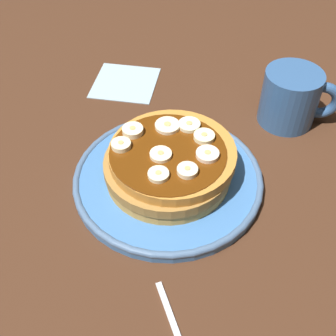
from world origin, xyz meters
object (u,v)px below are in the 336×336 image
(plate, at_px, (168,178))
(napkin, at_px, (125,82))
(banana_slice_7, at_px, (133,131))
(coffee_mug, at_px, (292,97))
(banana_slice_3, at_px, (208,154))
(banana_slice_2, at_px, (189,125))
(banana_slice_1, at_px, (204,137))
(banana_slice_4, at_px, (187,171))
(banana_slice_5, at_px, (121,146))
(pancake_stack, at_px, (169,163))
(banana_slice_0, at_px, (161,155))
(banana_slice_6, at_px, (167,126))
(banana_slice_8, at_px, (158,175))

(plate, xyz_separation_m, napkin, (-0.11, 0.23, -0.01))
(banana_slice_7, bearing_deg, coffee_mug, 31.16)
(banana_slice_3, relative_size, banana_slice_7, 1.05)
(banana_slice_7, bearing_deg, banana_slice_2, 18.42)
(banana_slice_1, xyz_separation_m, banana_slice_4, (-0.01, -0.07, 0.00))
(plate, relative_size, banana_slice_7, 9.14)
(banana_slice_2, distance_m, coffee_mug, 0.19)
(banana_slice_3, relative_size, coffee_mug, 0.24)
(banana_slice_4, bearing_deg, banana_slice_5, 161.69)
(pancake_stack, bearing_deg, banana_slice_1, 36.23)
(banana_slice_0, bearing_deg, banana_slice_6, 90.04)
(banana_slice_6, relative_size, banana_slice_7, 1.20)
(banana_slice_2, distance_m, banana_slice_4, 0.09)
(plate, bearing_deg, coffee_mug, 44.09)
(banana_slice_2, height_order, banana_slice_8, same)
(pancake_stack, height_order, banana_slice_6, banana_slice_6)
(banana_slice_4, xyz_separation_m, banana_slice_6, (-0.04, 0.08, -0.00))
(plate, distance_m, pancake_stack, 0.03)
(banana_slice_2, distance_m, banana_slice_8, 0.10)
(banana_slice_2, height_order, banana_slice_4, banana_slice_4)
(pancake_stack, xyz_separation_m, banana_slice_2, (0.02, 0.05, 0.03))
(plate, height_order, banana_slice_6, banana_slice_6)
(plate, xyz_separation_m, banana_slice_5, (-0.06, -0.00, 0.05))
(plate, relative_size, banana_slice_5, 10.08)
(pancake_stack, height_order, banana_slice_5, banana_slice_5)
(banana_slice_0, xyz_separation_m, banana_slice_8, (0.00, -0.04, 0.00))
(banana_slice_3, bearing_deg, banana_slice_7, 164.67)
(banana_slice_5, bearing_deg, napkin, 102.29)
(banana_slice_5, distance_m, napkin, 0.24)
(pancake_stack, distance_m, banana_slice_7, 0.07)
(pancake_stack, xyz_separation_m, banana_slice_4, (0.03, -0.03, 0.03))
(plate, height_order, banana_slice_1, banana_slice_1)
(coffee_mug, bearing_deg, banana_slice_1, -133.71)
(banana_slice_7, bearing_deg, banana_slice_8, -57.25)
(banana_slice_8, bearing_deg, banana_slice_6, 91.88)
(coffee_mug, relative_size, napkin, 1.13)
(banana_slice_0, bearing_deg, banana_slice_5, 173.07)
(plate, distance_m, coffee_mug, 0.24)
(banana_slice_3, bearing_deg, banana_slice_5, -178.14)
(banana_slice_2, height_order, banana_slice_3, same)
(coffee_mug, bearing_deg, banana_slice_5, -144.26)
(pancake_stack, bearing_deg, banana_slice_7, 152.30)
(pancake_stack, xyz_separation_m, banana_slice_5, (-0.06, -0.00, 0.03))
(banana_slice_0, bearing_deg, coffee_mug, 44.28)
(banana_slice_6, distance_m, coffee_mug, 0.21)
(banana_slice_3, relative_size, banana_slice_5, 1.16)
(banana_slice_0, relative_size, banana_slice_1, 1.01)
(plate, bearing_deg, banana_slice_2, 68.68)
(pancake_stack, relative_size, napkin, 1.66)
(banana_slice_3, height_order, banana_slice_5, banana_slice_5)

